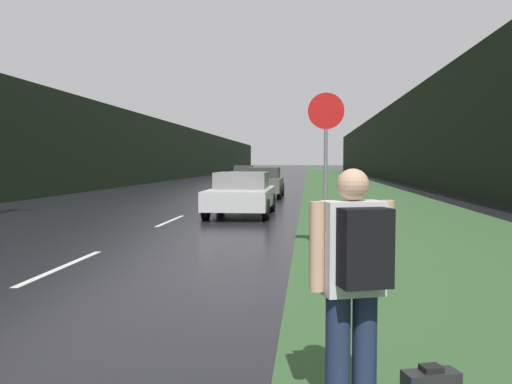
{
  "coord_description": "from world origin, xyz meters",
  "views": [
    {
      "loc": [
        3.99,
        -0.64,
        1.72
      ],
      "look_at": [
        2.5,
        14.91,
        0.85
      ],
      "focal_mm": 38.0,
      "sensor_mm": 36.0,
      "label": 1
    }
  ],
  "objects_px": {
    "car_passing_far": "(264,182)",
    "car_oncoming": "(244,173)",
    "stop_sign": "(326,156)",
    "hitchhiker_with_backpack": "(354,278)",
    "car_passing_near": "(242,194)"
  },
  "relations": [
    {
      "from": "car_passing_near",
      "to": "car_oncoming",
      "type": "height_order",
      "value": "car_oncoming"
    },
    {
      "from": "stop_sign",
      "to": "car_oncoming",
      "type": "relative_size",
      "value": 0.67
    },
    {
      "from": "car_passing_far",
      "to": "car_oncoming",
      "type": "relative_size",
      "value": 0.95
    },
    {
      "from": "car_passing_far",
      "to": "car_oncoming",
      "type": "bearing_deg",
      "value": -80.89
    },
    {
      "from": "stop_sign",
      "to": "car_passing_near",
      "type": "bearing_deg",
      "value": 108.78
    },
    {
      "from": "hitchhiker_with_backpack",
      "to": "stop_sign",
      "type": "bearing_deg",
      "value": 71.64
    },
    {
      "from": "car_passing_near",
      "to": "hitchhiker_with_backpack",
      "type": "bearing_deg",
      "value": 99.99
    },
    {
      "from": "stop_sign",
      "to": "car_oncoming",
      "type": "bearing_deg",
      "value": 98.92
    },
    {
      "from": "hitchhiker_with_backpack",
      "to": "car_oncoming",
      "type": "distance_m",
      "value": 46.38
    },
    {
      "from": "stop_sign",
      "to": "car_passing_far",
      "type": "xyz_separation_m",
      "value": [
        -2.46,
        16.16,
        -1.09
      ]
    },
    {
      "from": "stop_sign",
      "to": "car_passing_near",
      "type": "xyz_separation_m",
      "value": [
        -2.46,
        7.24,
        -1.12
      ]
    },
    {
      "from": "car_passing_far",
      "to": "stop_sign",
      "type": "bearing_deg",
      "value": 98.66
    },
    {
      "from": "car_oncoming",
      "to": "hitchhiker_with_backpack",
      "type": "bearing_deg",
      "value": -82.37
    },
    {
      "from": "car_passing_far",
      "to": "car_passing_near",
      "type": "bearing_deg",
      "value": 90.0
    },
    {
      "from": "car_passing_near",
      "to": "car_passing_far",
      "type": "height_order",
      "value": "car_passing_far"
    }
  ]
}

